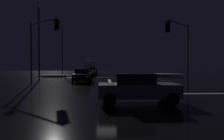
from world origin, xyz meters
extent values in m
cube|color=black|center=(0.00, 0.00, -0.05)|extent=(120.00, 120.00, 0.10)
cube|color=white|center=(0.00, 8.08, 0.00)|extent=(0.35, 13.82, 0.01)
cube|color=yellow|center=(0.00, 19.68, 0.00)|extent=(22.00, 0.15, 0.01)
ellipsoid|color=white|center=(-8.88, 20.80, 0.21)|extent=(6.08, 1.50, 0.42)
ellipsoid|color=white|center=(8.88, 21.40, 0.29)|extent=(8.84, 1.50, 0.58)
cube|color=black|center=(-3.24, 10.36, 0.67)|extent=(1.80, 4.20, 0.70)
cube|color=black|center=(-3.24, 10.56, 1.29)|extent=(1.60, 2.00, 0.55)
cylinder|color=black|center=(-2.34, 8.81, 0.32)|extent=(0.22, 0.64, 0.64)
cylinder|color=black|center=(-4.14, 8.81, 0.32)|extent=(0.22, 0.64, 0.64)
cylinder|color=black|center=(-2.34, 11.91, 0.32)|extent=(0.22, 0.64, 0.64)
cylinder|color=black|center=(-4.14, 11.91, 0.32)|extent=(0.22, 0.64, 0.64)
sphere|color=#F9EFC6|center=(-2.59, 8.24, 0.72)|extent=(0.22, 0.22, 0.22)
sphere|color=#F9EFC6|center=(-3.89, 8.24, 0.72)|extent=(0.22, 0.22, 0.22)
cube|color=#14512D|center=(-3.78, 16.66, 0.67)|extent=(1.80, 4.20, 0.70)
cube|color=black|center=(-3.78, 16.86, 1.29)|extent=(1.60, 2.00, 0.55)
cylinder|color=black|center=(-2.88, 15.11, 0.32)|extent=(0.22, 0.64, 0.64)
cylinder|color=black|center=(-4.68, 15.11, 0.32)|extent=(0.22, 0.64, 0.64)
cylinder|color=black|center=(-2.88, 18.21, 0.32)|extent=(0.22, 0.64, 0.64)
cylinder|color=black|center=(-4.68, 18.21, 0.32)|extent=(0.22, 0.64, 0.64)
sphere|color=#F9EFC6|center=(-3.13, 14.54, 0.72)|extent=(0.22, 0.22, 0.22)
sphere|color=#F9EFC6|center=(-4.43, 14.54, 0.72)|extent=(0.22, 0.22, 0.22)
cube|color=#C66014|center=(-3.57, 22.12, 0.67)|extent=(1.80, 4.20, 0.70)
cube|color=black|center=(-3.57, 22.32, 1.29)|extent=(1.60, 2.00, 0.55)
cylinder|color=black|center=(-2.67, 20.57, 0.32)|extent=(0.22, 0.64, 0.64)
cylinder|color=black|center=(-4.47, 20.57, 0.32)|extent=(0.22, 0.64, 0.64)
cylinder|color=black|center=(-2.67, 23.67, 0.32)|extent=(0.22, 0.64, 0.64)
cylinder|color=black|center=(-4.47, 23.67, 0.32)|extent=(0.22, 0.64, 0.64)
sphere|color=#F9EFC6|center=(-2.92, 20.00, 0.72)|extent=(0.22, 0.22, 0.22)
sphere|color=#F9EFC6|center=(-4.22, 20.00, 0.72)|extent=(0.22, 0.22, 0.22)
cube|color=maroon|center=(-3.13, 27.40, 0.67)|extent=(1.80, 4.20, 0.70)
cube|color=black|center=(-3.13, 27.60, 1.29)|extent=(1.60, 2.00, 0.55)
cylinder|color=black|center=(-2.23, 25.85, 0.32)|extent=(0.22, 0.64, 0.64)
cylinder|color=black|center=(-4.03, 25.85, 0.32)|extent=(0.22, 0.64, 0.64)
cylinder|color=black|center=(-2.23, 28.95, 0.32)|extent=(0.22, 0.64, 0.64)
cylinder|color=black|center=(-4.03, 28.95, 0.32)|extent=(0.22, 0.64, 0.64)
sphere|color=#F9EFC6|center=(-2.48, 25.28, 0.72)|extent=(0.22, 0.22, 0.22)
sphere|color=#F9EFC6|center=(-3.78, 25.28, 0.72)|extent=(0.22, 0.22, 0.22)
cube|color=beige|center=(-3.58, 30.73, 1.63)|extent=(2.40, 2.20, 2.30)
cube|color=silver|center=(-3.58, 35.23, 1.78)|extent=(2.40, 5.00, 2.60)
cylinder|color=black|center=(-2.38, 31.33, 0.48)|extent=(0.28, 0.96, 0.96)
cylinder|color=black|center=(-4.78, 31.33, 0.48)|extent=(0.28, 0.96, 0.96)
cylinder|color=black|center=(-2.38, 36.03, 0.48)|extent=(0.28, 0.96, 0.96)
cylinder|color=black|center=(-4.78, 36.03, 0.48)|extent=(0.28, 0.96, 0.96)
sphere|color=#F9EFC6|center=(-2.73, 29.58, 1.03)|extent=(0.26, 0.26, 0.26)
sphere|color=#F9EFC6|center=(-4.43, 29.58, 1.03)|extent=(0.26, 0.26, 0.26)
cube|color=slate|center=(1.05, -3.46, 0.67)|extent=(4.20, 1.80, 0.70)
cube|color=black|center=(0.85, -3.46, 1.29)|extent=(2.00, 1.60, 0.55)
cylinder|color=black|center=(2.60, -2.56, 0.32)|extent=(0.64, 0.22, 0.64)
cylinder|color=black|center=(2.60, -4.36, 0.32)|extent=(0.64, 0.22, 0.64)
cylinder|color=black|center=(-0.50, -2.56, 0.32)|extent=(0.64, 0.22, 0.64)
cylinder|color=black|center=(-0.50, -4.36, 0.32)|extent=(0.64, 0.22, 0.64)
sphere|color=#F9EFC6|center=(3.17, -2.81, 0.72)|extent=(0.22, 0.22, 0.22)
sphere|color=#F9EFC6|center=(3.17, -4.11, 0.72)|extent=(0.22, 0.22, 0.22)
cylinder|color=#4C4C51|center=(8.48, 8.48, 3.27)|extent=(0.18, 0.18, 6.54)
cylinder|color=#4C4C51|center=(6.87, 6.87, 6.24)|extent=(3.31, 3.31, 0.12)
cube|color=black|center=(5.25, 5.25, 5.62)|extent=(0.46, 0.46, 1.05)
sphere|color=red|center=(5.14, 5.14, 5.96)|extent=(0.22, 0.22, 0.22)
sphere|color=black|center=(5.14, 5.14, 5.62)|extent=(0.22, 0.22, 0.22)
sphere|color=black|center=(5.14, 5.14, 5.27)|extent=(0.22, 0.22, 0.22)
cylinder|color=#4C4C51|center=(-8.48, 8.48, 3.28)|extent=(0.18, 0.18, 6.55)
cylinder|color=#4C4C51|center=(-6.76, 6.76, 6.25)|extent=(3.53, 3.53, 0.12)
cube|color=black|center=(-5.03, 5.03, 5.63)|extent=(0.46, 0.46, 1.05)
sphere|color=red|center=(-4.92, 4.92, 5.97)|extent=(0.22, 0.22, 0.22)
sphere|color=black|center=(-4.92, 4.92, 5.63)|extent=(0.22, 0.22, 0.22)
sphere|color=black|center=(-4.92, 4.92, 5.28)|extent=(0.22, 0.22, 0.22)
cylinder|color=#424247|center=(-9.18, 13.68, 4.71)|extent=(0.20, 0.20, 9.42)
sphere|color=#F9AD47|center=(-9.18, 13.68, 9.60)|extent=(0.44, 0.44, 0.44)
cylinder|color=#424247|center=(-9.18, 29.68, 5.00)|extent=(0.20, 0.20, 10.00)
sphere|color=#F9AD47|center=(-9.18, 29.68, 10.18)|extent=(0.44, 0.44, 0.44)
camera|label=1|loc=(-0.82, -14.75, 2.02)|focal=34.44mm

